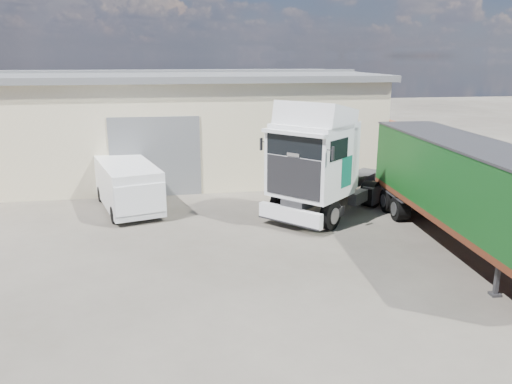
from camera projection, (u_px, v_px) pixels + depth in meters
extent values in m
plane|color=#272520|center=(224.00, 290.00, 13.60)|extent=(120.00, 120.00, 0.00)
cube|color=beige|center=(83.00, 126.00, 27.20)|extent=(30.00, 12.00, 5.00)
cube|color=#55575A|center=(79.00, 76.00, 26.50)|extent=(30.60, 12.60, 0.30)
cube|color=#55575A|center=(156.00, 157.00, 22.30)|extent=(4.00, 0.08, 3.60)
cube|color=#55575A|center=(78.00, 72.00, 26.45)|extent=(30.60, 0.40, 0.15)
cube|color=#974926|center=(483.00, 178.00, 20.82)|extent=(0.35, 26.00, 2.50)
cylinder|color=black|center=(304.00, 210.00, 18.87)|extent=(2.53, 2.61, 1.10)
cylinder|color=black|center=(349.00, 190.00, 21.63)|extent=(2.56, 2.65, 1.10)
cylinder|color=black|center=(364.00, 184.00, 22.73)|extent=(2.56, 2.65, 1.10)
cube|color=#2D2D30|center=(337.00, 187.00, 20.66)|extent=(5.64, 5.31, 0.31)
cube|color=silver|center=(290.00, 215.00, 18.12)|extent=(1.98, 2.11, 0.57)
cube|color=silver|center=(311.00, 161.00, 18.67)|extent=(3.50, 3.51, 2.53)
cube|color=black|center=(293.00, 177.00, 17.87)|extent=(1.59, 1.71, 1.45)
cube|color=black|center=(294.00, 146.00, 17.58)|extent=(1.62, 1.74, 0.77)
cube|color=silver|center=(315.00, 117.00, 18.40)|extent=(3.21, 3.24, 1.27)
cube|color=#0C5948|center=(288.00, 163.00, 19.83)|extent=(0.58, 0.54, 1.14)
cube|color=#0C5948|center=(347.00, 172.00, 18.30)|extent=(0.58, 0.54, 1.14)
cylinder|color=#2D2D30|center=(352.00, 176.00, 21.63)|extent=(1.61, 1.61, 0.12)
cube|color=#2D2D30|center=(497.00, 279.00, 13.16)|extent=(0.28, 0.28, 0.97)
cylinder|color=black|center=(416.00, 204.00, 19.90)|extent=(2.30, 1.06, 0.94)
cube|color=#2D2D30|center=(462.00, 225.00, 16.38)|extent=(1.29, 10.62, 0.31)
cube|color=#532813|center=(463.00, 217.00, 16.31)|extent=(2.79, 10.70, 0.21)
cube|color=black|center=(468.00, 180.00, 15.98)|extent=(2.79, 10.70, 2.30)
cube|color=#2D2D30|center=(472.00, 144.00, 15.67)|extent=(2.85, 10.76, 0.07)
cylinder|color=black|center=(137.00, 212.00, 19.31)|extent=(2.07, 1.18, 0.67)
cylinder|color=black|center=(121.00, 192.00, 22.16)|extent=(2.07, 1.18, 0.67)
cube|color=silver|center=(128.00, 184.00, 20.54)|extent=(3.15, 5.05, 1.74)
cube|color=silver|center=(138.00, 197.00, 18.86)|extent=(2.07, 1.40, 1.12)
cube|color=black|center=(136.00, 181.00, 18.89)|extent=(1.74, 0.56, 0.61)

